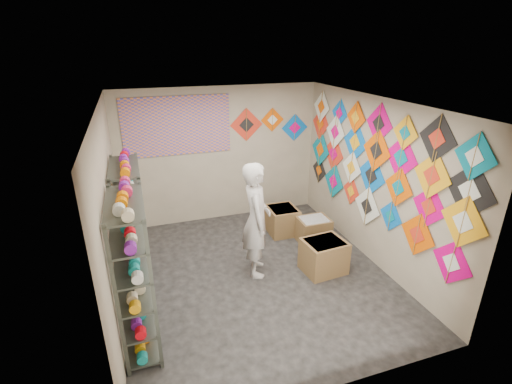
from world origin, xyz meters
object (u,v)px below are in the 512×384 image
object	(u,v)px
shopkeeper	(256,220)
carton_a	(324,256)
carton_c	(282,220)
shelf_rack_front	(135,275)
shelf_rack_back	(132,226)
carton_b	(313,230)

from	to	relation	value
shopkeeper	carton_a	distance (m)	1.27
shopkeeper	carton_a	size ratio (longest dim) A/B	2.85
shopkeeper	carton_c	size ratio (longest dim) A/B	3.14
shelf_rack_front	carton_a	xyz separation A→B (m)	(2.85, 0.61, -0.68)
shelf_rack_back	shopkeeper	bearing A→B (deg)	-10.96
shelf_rack_back	carton_c	world-z (taller)	shelf_rack_back
carton_b	shelf_rack_front	bearing A→B (deg)	-153.18
shelf_rack_back	carton_a	size ratio (longest dim) A/B	2.94
carton_b	carton_c	xyz separation A→B (m)	(-0.41, 0.51, 0.03)
shelf_rack_back	carton_a	bearing A→B (deg)	-13.59
shelf_rack_front	shopkeeper	world-z (taller)	shelf_rack_front
shelf_rack_front	carton_c	world-z (taller)	shelf_rack_front
shelf_rack_front	shelf_rack_back	xyz separation A→B (m)	(0.00, 1.30, 0.00)
shopkeeper	carton_b	distance (m)	1.59
shopkeeper	carton_c	bearing A→B (deg)	-26.59
shelf_rack_front	shelf_rack_back	world-z (taller)	same
shelf_rack_front	shopkeeper	distance (m)	2.05
shelf_rack_back	shopkeeper	xyz separation A→B (m)	(1.82, -0.35, -0.03)
shelf_rack_front	carton_a	size ratio (longest dim) A/B	2.94
shopkeeper	carton_b	bearing A→B (deg)	-53.29
carton_a	carton_b	size ratio (longest dim) A/B	1.15
carton_b	carton_c	bearing A→B (deg)	129.75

